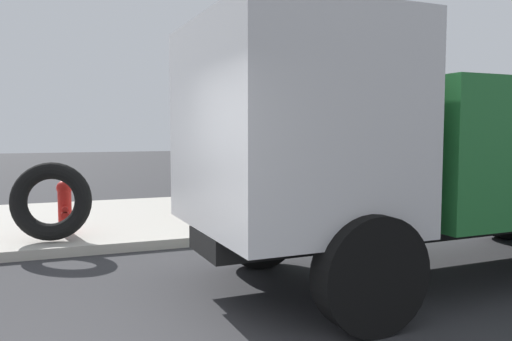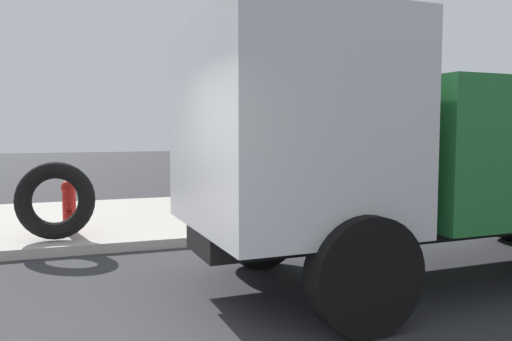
{
  "view_description": "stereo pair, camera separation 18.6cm",
  "coord_description": "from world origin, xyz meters",
  "px_view_note": "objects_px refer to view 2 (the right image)",
  "views": [
    {
      "loc": [
        0.26,
        -3.83,
        1.86
      ],
      "look_at": [
        2.71,
        2.54,
        1.31
      ],
      "focal_mm": 36.17,
      "sensor_mm": 36.0,
      "label": 1
    },
    {
      "loc": [
        0.44,
        -3.89,
        1.86
      ],
      "look_at": [
        2.71,
        2.54,
        1.31
      ],
      "focal_mm": 36.17,
      "sensor_mm": 36.0,
      "label": 2
    }
  ],
  "objects_px": {
    "stop_sign": "(254,137)",
    "loose_tire": "(55,200)",
    "fire_hydrant": "(69,205)",
    "dump_truck_green": "(452,149)"
  },
  "relations": [
    {
      "from": "stop_sign",
      "to": "fire_hydrant",
      "type": "bearing_deg",
      "value": 169.63
    },
    {
      "from": "stop_sign",
      "to": "dump_truck_green",
      "type": "bearing_deg",
      "value": -63.79
    },
    {
      "from": "fire_hydrant",
      "to": "dump_truck_green",
      "type": "relative_size",
      "value": 0.12
    },
    {
      "from": "fire_hydrant",
      "to": "stop_sign",
      "type": "xyz_separation_m",
      "value": [
        3.04,
        -0.56,
        1.11
      ]
    },
    {
      "from": "loose_tire",
      "to": "stop_sign",
      "type": "relative_size",
      "value": 0.53
    },
    {
      "from": "stop_sign",
      "to": "loose_tire",
      "type": "bearing_deg",
      "value": 179.43
    },
    {
      "from": "stop_sign",
      "to": "dump_truck_green",
      "type": "distance_m",
      "value": 3.49
    },
    {
      "from": "loose_tire",
      "to": "stop_sign",
      "type": "bearing_deg",
      "value": -0.57
    },
    {
      "from": "fire_hydrant",
      "to": "loose_tire",
      "type": "distance_m",
      "value": 0.58
    },
    {
      "from": "dump_truck_green",
      "to": "loose_tire",
      "type": "bearing_deg",
      "value": 146.5
    }
  ]
}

